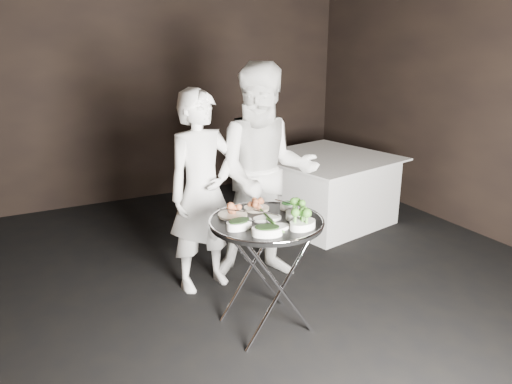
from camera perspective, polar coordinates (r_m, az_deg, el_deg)
name	(u,v)px	position (r m, az deg, el deg)	size (l,w,h in m)	color
floor	(250,353)	(3.43, -0.71, -17.89)	(6.00, 7.00, 0.05)	black
wall_back	(113,76)	(6.17, -16.08, 12.58)	(6.00, 0.05, 3.00)	black
tray_stand	(266,270)	(3.44, 1.17, -8.86)	(0.53, 0.45, 0.78)	silver
serving_tray	(266,222)	(3.30, 1.21, -3.43)	(0.77, 0.77, 0.04)	black
potato_plate_a	(233,212)	(3.36, -2.69, -2.28)	(0.20, 0.20, 0.07)	beige
potato_plate_b	(257,206)	(3.49, 0.07, -1.56)	(0.18, 0.18, 0.06)	beige
greens_bowl	(288,205)	(3.50, 3.67, -1.50)	(0.11, 0.11, 0.06)	white
asparagus_plate_a	(267,217)	(3.30, 1.29, -2.91)	(0.21, 0.14, 0.04)	white
asparagus_plate_b	(275,226)	(3.14, 2.17, -3.96)	(0.21, 0.12, 0.04)	white
spinach_bowl_a	(239,223)	(3.15, -1.92, -3.57)	(0.20, 0.15, 0.07)	white
spinach_bowl_b	(267,230)	(3.05, 1.28, -4.34)	(0.22, 0.18, 0.08)	white
broccoli_bowl_a	(297,213)	(3.34, 4.75, -2.38)	(0.23, 0.20, 0.08)	white
broccoli_bowl_b	(303,223)	(3.17, 5.36, -3.54)	(0.22, 0.18, 0.08)	white
serving_utensils	(264,210)	(3.34, 0.90, -2.02)	(0.58, 0.45, 0.01)	silver
waiter_left	(202,192)	(3.90, -6.16, 0.01)	(0.58, 0.38, 1.60)	white
waiter_right	(266,174)	(4.04, 1.11, 2.06)	(0.86, 0.67, 1.77)	white
dining_table	(325,189)	(5.46, 7.88, 0.36)	(1.27, 1.27, 0.73)	white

